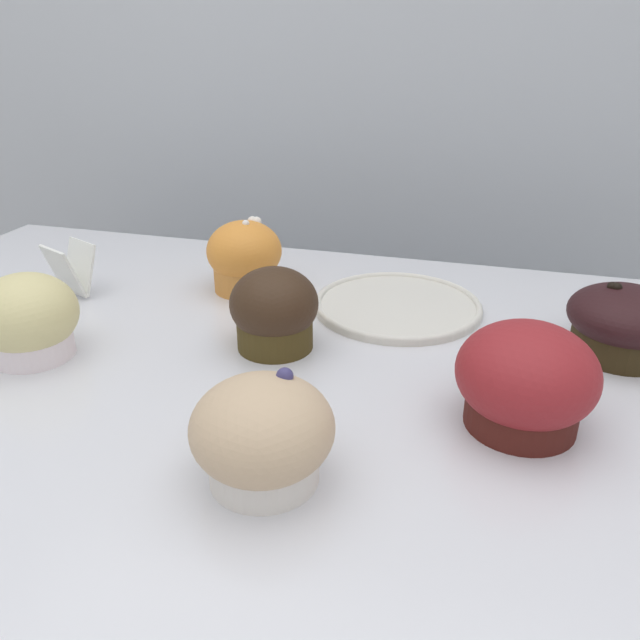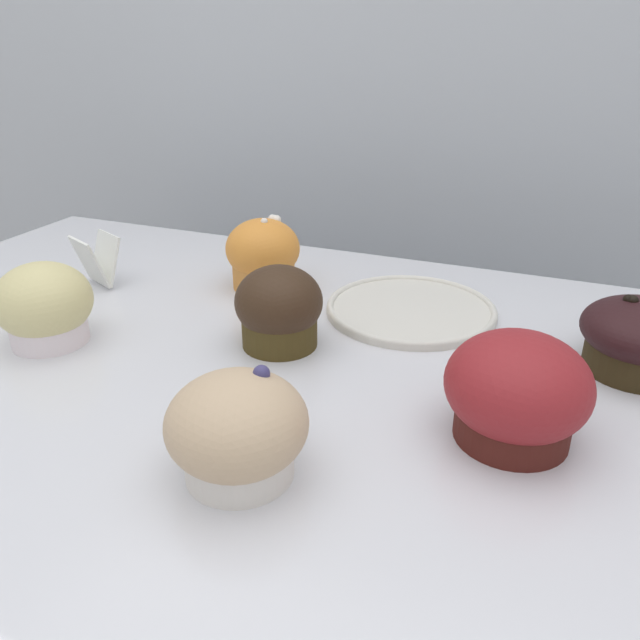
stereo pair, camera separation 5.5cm
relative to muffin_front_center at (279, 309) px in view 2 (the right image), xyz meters
name	(u,v)px [view 2 (the right image)]	position (x,y,z in m)	size (l,w,h in m)	color
wall_back	(412,195)	(-0.01, 0.57, -0.02)	(3.20, 0.10, 1.80)	#B2B7BC
muffin_front_center	(279,309)	(0.00, 0.00, 0.00)	(0.08, 0.08, 0.08)	#3F3214
muffin_back_left	(516,392)	(0.23, -0.07, 0.00)	(0.11, 0.11, 0.08)	#451712
muffin_back_right	(640,337)	(0.32, 0.07, 0.00)	(0.10, 0.10, 0.07)	#2D2210
muffin_front_left	(263,255)	(-0.08, 0.13, 0.00)	(0.09, 0.09, 0.09)	#CB7F37
muffin_front_right	(45,306)	(-0.21, -0.08, 0.00)	(0.09, 0.09, 0.08)	white
muffin_back_center	(237,430)	(0.06, -0.19, 0.00)	(0.10, 0.10, 0.08)	silver
serving_plate	(411,309)	(0.10, 0.12, -0.03)	(0.18, 0.18, 0.01)	beige
price_card	(97,260)	(-0.27, 0.06, -0.01)	(0.06, 0.06, 0.06)	white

